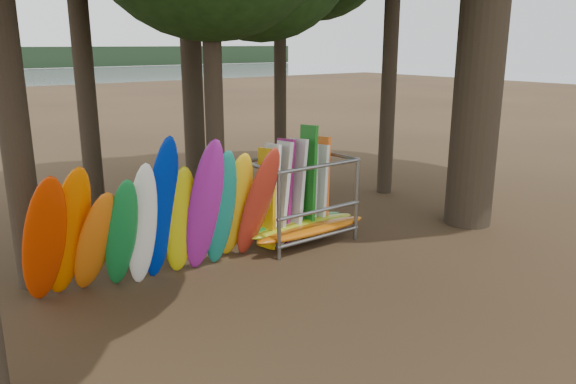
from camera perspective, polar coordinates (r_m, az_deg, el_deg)
ground at (r=12.38m, az=4.45°, el=-7.67°), size 120.00×120.00×0.00m
kayak_row at (r=11.36m, az=-12.87°, el=-2.91°), size 5.30×2.08×3.21m
storage_rack at (r=13.70m, az=1.16°, el=-1.09°), size 3.24×1.56×2.85m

